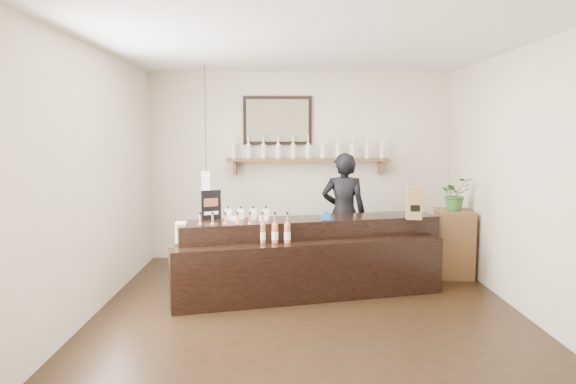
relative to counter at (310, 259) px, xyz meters
The scene contains 10 objects.
ground 0.72m from the counter, 94.60° to the right, with size 5.00×5.00×0.00m, color black.
room_shell 1.41m from the counter, 94.60° to the right, with size 5.00×5.00×5.00m.
back_wall_decor 2.25m from the counter, 96.38° to the left, with size 2.66×0.96×1.69m.
counter is the anchor object (origin of this frame).
promo_sign 1.33m from the counter, behind, with size 0.22×0.14×0.34m.
paper_bag 1.40m from the counter, ahead, with size 0.19×0.15×0.39m.
tape_dispenser 0.54m from the counter, ahead, with size 0.12×0.05×0.10m.
side_cabinet 2.12m from the counter, 22.65° to the left, with size 0.49×0.64×0.88m.
potted_plant 2.22m from the counter, 22.65° to the left, with size 0.39×0.34×0.43m, color #2F5F26.
shopkeeper 1.20m from the counter, 62.58° to the left, with size 0.67×0.44×1.85m, color black.
Camera 1 is at (-0.27, -5.92, 1.89)m, focal length 35.00 mm.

